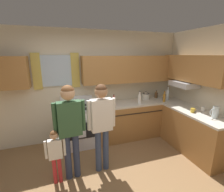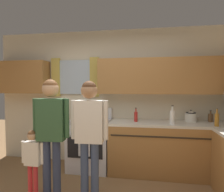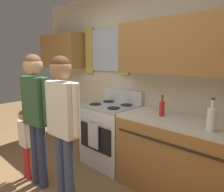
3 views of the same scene
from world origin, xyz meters
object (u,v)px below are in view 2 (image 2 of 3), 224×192
(adult_holding_child, at_px, (51,124))
(adult_in_plaid, at_px, (89,126))
(bottle_milk_white, at_px, (172,117))
(small_child, at_px, (32,156))
(bottle_oil_amber, at_px, (217,119))
(bottle_sauce_red, at_px, (136,116))
(bottle_squat_brown, at_px, (211,117))
(stove_oven, at_px, (90,143))
(stovetop_kettle, at_px, (191,116))

(adult_holding_child, height_order, adult_in_plaid, adult_holding_child)
(bottle_milk_white, distance_m, small_child, 2.18)
(bottle_oil_amber, xyz_separation_m, adult_in_plaid, (-1.82, -0.78, -0.01))
(small_child, bearing_deg, bottle_sauce_red, 38.29)
(bottle_milk_white, height_order, bottle_squat_brown, bottle_milk_white)
(adult_holding_child, bearing_deg, bottle_oil_amber, 18.97)
(stove_oven, relative_size, bottle_squat_brown, 5.37)
(bottle_oil_amber, relative_size, small_child, 0.31)
(adult_in_plaid, bearing_deg, bottle_squat_brown, 32.46)
(bottle_sauce_red, bearing_deg, bottle_oil_amber, -9.12)
(adult_in_plaid, bearing_deg, adult_holding_child, -177.05)
(stovetop_kettle, distance_m, adult_in_plaid, 1.91)
(small_child, bearing_deg, bottle_squat_brown, 25.50)
(bottle_oil_amber, distance_m, small_child, 2.76)
(stove_oven, xyz_separation_m, adult_holding_child, (-0.25, -1.02, 0.55))
(bottle_oil_amber, xyz_separation_m, adult_holding_child, (-2.34, -0.80, 0.01))
(stovetop_kettle, distance_m, adult_holding_child, 2.36)
(bottle_milk_white, distance_m, bottle_squat_brown, 0.77)
(bottle_milk_white, height_order, bottle_oil_amber, bottle_milk_white)
(adult_holding_child, bearing_deg, stove_oven, 76.52)
(adult_holding_child, xyz_separation_m, small_child, (-0.25, -0.05, -0.43))
(bottle_milk_white, height_order, adult_holding_child, adult_holding_child)
(bottle_squat_brown, height_order, small_child, bottle_squat_brown)
(adult_in_plaid, distance_m, small_child, 0.88)
(stove_oven, distance_m, bottle_squat_brown, 2.20)
(bottle_milk_white, xyz_separation_m, stovetop_kettle, (0.36, 0.32, -0.02))
(stovetop_kettle, xyz_separation_m, adult_in_plaid, (-1.52, -1.15, 0.01))
(bottle_sauce_red, relative_size, adult_in_plaid, 0.15)
(bottle_oil_amber, height_order, adult_holding_child, adult_holding_child)
(stove_oven, distance_m, bottle_sauce_red, 0.99)
(bottle_sauce_red, relative_size, small_child, 0.26)
(stove_oven, height_order, bottle_squat_brown, bottle_squat_brown)
(stove_oven, distance_m, small_child, 1.19)
(bottle_sauce_red, bearing_deg, bottle_squat_brown, 8.70)
(bottle_sauce_red, distance_m, stovetop_kettle, 0.97)
(stove_oven, bearing_deg, small_child, -114.85)
(bottle_milk_white, bearing_deg, stovetop_kettle, 41.85)
(stove_oven, xyz_separation_m, adult_in_plaid, (0.28, -1.00, 0.53))
(bottle_sauce_red, height_order, bottle_squat_brown, bottle_sauce_red)
(stove_oven, xyz_separation_m, bottle_milk_white, (1.44, -0.16, 0.55))
(stove_oven, distance_m, stovetop_kettle, 1.88)
(bottle_oil_amber, xyz_separation_m, small_child, (-2.59, -0.85, -0.43))
(bottle_oil_amber, height_order, small_child, bottle_oil_amber)
(stovetop_kettle, relative_size, adult_holding_child, 0.17)
(bottle_milk_white, bearing_deg, adult_in_plaid, -144.37)
(stove_oven, height_order, bottle_oil_amber, bottle_oil_amber)
(bottle_sauce_red, xyz_separation_m, stovetop_kettle, (0.96, 0.17, 0.00))
(bottle_squat_brown, distance_m, stovetop_kettle, 0.33)
(bottle_milk_white, xyz_separation_m, bottle_sauce_red, (-0.60, 0.15, -0.03))
(bottle_oil_amber, bearing_deg, adult_in_plaid, -156.82)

